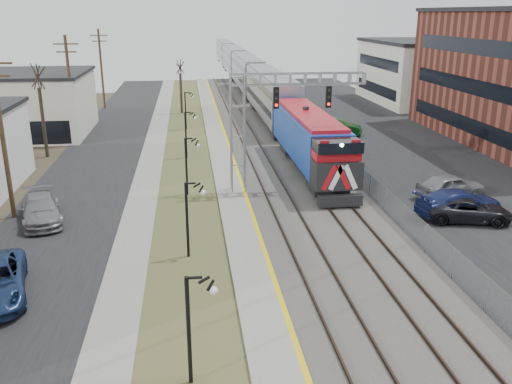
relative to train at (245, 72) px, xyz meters
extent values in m
cube|color=black|center=(-17.00, -44.53, -2.92)|extent=(7.00, 120.00, 0.04)
cube|color=gray|center=(-12.50, -44.53, -2.90)|extent=(2.00, 120.00, 0.08)
cube|color=#4F522C|center=(-9.50, -44.53, -2.91)|extent=(4.00, 120.00, 0.06)
cube|color=gray|center=(-6.50, -44.53, -2.82)|extent=(2.00, 120.00, 0.24)
cube|color=#595651|center=(-1.50, -44.53, -2.84)|extent=(8.00, 120.00, 0.20)
cube|color=black|center=(10.50, -44.53, -2.92)|extent=(16.00, 120.00, 0.04)
cube|color=gold|center=(-5.62, -44.53, -2.69)|extent=(0.24, 120.00, 0.01)
cube|color=#2D2119|center=(-4.25, -44.53, -2.66)|extent=(0.08, 120.00, 0.15)
cube|color=#2D2119|center=(-2.75, -44.53, -2.66)|extent=(0.08, 120.00, 0.15)
cube|color=#2D2119|center=(-0.75, -44.53, -2.66)|extent=(0.08, 120.00, 0.15)
cube|color=#2D2119|center=(0.75, -44.53, -2.66)|extent=(0.08, 120.00, 0.15)
cube|color=#143CA3|center=(0.00, -47.19, -0.46)|extent=(3.00, 17.00, 4.25)
cube|color=black|center=(0.00, -55.89, -2.24)|extent=(2.80, 0.50, 0.70)
cube|color=#ACAEB7|center=(0.00, -26.89, 0.07)|extent=(3.00, 22.00, 5.33)
cube|color=#ACAEB7|center=(0.00, -4.09, 0.07)|extent=(3.00, 22.00, 5.33)
cube|color=#ACAEB7|center=(0.00, 18.71, 0.07)|extent=(3.00, 22.00, 5.33)
cube|color=#ACAEB7|center=(0.00, 41.51, 0.07)|extent=(3.00, 22.00, 5.33)
cube|color=gray|center=(-6.00, -51.53, 1.06)|extent=(1.00, 1.00, 8.00)
cube|color=gray|center=(-2.00, -51.53, 4.81)|extent=(9.00, 0.80, 0.80)
cube|color=black|center=(-3.50, -51.98, 3.66)|extent=(0.35, 0.25, 1.40)
cube|color=black|center=(0.00, -51.98, 3.66)|extent=(0.35, 0.25, 1.40)
cylinder|color=black|center=(-9.50, -71.53, -0.94)|extent=(0.14, 0.14, 4.00)
cylinder|color=black|center=(-9.50, -61.53, -0.94)|extent=(0.14, 0.14, 4.00)
cylinder|color=black|center=(-9.50, -51.53, -0.94)|extent=(0.14, 0.14, 4.00)
cylinder|color=black|center=(-9.50, -41.53, -0.94)|extent=(0.14, 0.14, 4.00)
cylinder|color=black|center=(-9.50, -29.53, -0.94)|extent=(0.14, 0.14, 4.00)
cylinder|color=#4C3823|center=(-20.00, -54.53, 2.06)|extent=(0.28, 0.28, 10.00)
cylinder|color=#4C3823|center=(-20.00, -34.53, 2.06)|extent=(0.28, 0.28, 10.00)
cylinder|color=#4C3823|center=(-20.00, -14.53, 2.06)|extent=(0.28, 0.28, 10.00)
cube|color=gray|center=(2.70, -44.53, -2.14)|extent=(0.04, 120.00, 1.60)
cube|color=beige|center=(-26.50, -29.53, 0.06)|extent=(14.00, 12.00, 6.00)
cube|color=beige|center=(24.50, -14.53, 1.06)|extent=(16.00, 18.00, 8.00)
cylinder|color=#382D23|center=(-21.50, -39.53, 0.04)|extent=(0.30, 0.30, 5.95)
cylinder|color=#382D23|center=(-10.00, -19.53, -0.49)|extent=(0.30, 0.30, 4.90)
imported|color=black|center=(7.09, -58.57, -2.24)|extent=(5.41, 3.46, 1.39)
imported|color=navy|center=(7.00, -57.59, -2.13)|extent=(5.90, 3.30, 1.62)
imported|color=slate|center=(8.03, -54.37, -2.13)|extent=(5.10, 3.01, 1.63)
imported|color=#0A3611|center=(5.71, -34.19, -2.11)|extent=(5.28, 3.65, 1.65)
imported|color=slate|center=(-18.14, -55.46, -2.17)|extent=(3.54, 5.68, 1.53)
camera|label=1|loc=(-9.24, -86.97, 8.93)|focal=38.00mm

